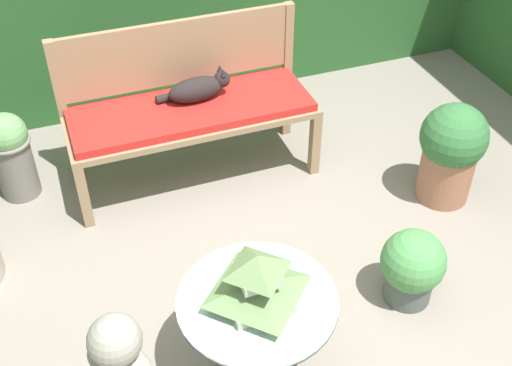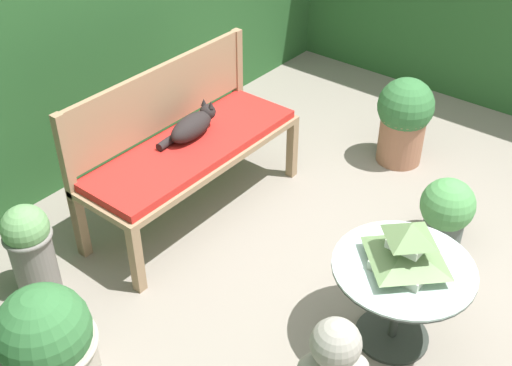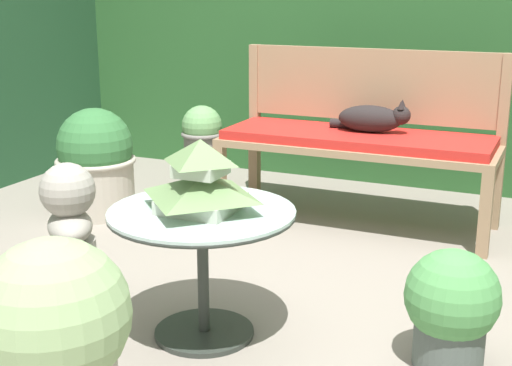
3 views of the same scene
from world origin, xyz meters
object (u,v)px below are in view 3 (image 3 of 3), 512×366
(potted_plant_table_far, at_px, (202,147))
(potted_plant_bench_right, at_px, (56,349))
(patio_table, at_px, (202,237))
(garden_bench, at_px, (357,145))
(cat, at_px, (373,118))
(pagoda_birdhouse, at_px, (201,181))
(potted_plant_bench_left, at_px, (96,163))
(potted_plant_table_near, at_px, (451,307))
(garden_bust, at_px, (70,232))

(potted_plant_table_far, bearing_deg, potted_plant_bench_right, -69.67)
(patio_table, bearing_deg, garden_bench, 84.62)
(cat, xyz_separation_m, pagoda_birdhouse, (-0.21, -1.62, 0.02))
(cat, bearing_deg, potted_plant_bench_left, -166.74)
(potted_plant_table_near, xyz_separation_m, potted_plant_table_far, (-1.86, 1.61, 0.09))
(garden_bench, height_order, potted_plant_table_near, garden_bench)
(patio_table, bearing_deg, garden_bust, -179.64)
(garden_bench, height_order, pagoda_birdhouse, pagoda_birdhouse)
(garden_bench, height_order, garden_bust, garden_bust)
(patio_table, height_order, garden_bust, garden_bust)
(garden_bench, distance_m, potted_plant_table_far, 1.13)
(patio_table, relative_size, potted_plant_bench_left, 1.11)
(potted_plant_table_near, xyz_separation_m, potted_plant_bench_right, (-0.88, -1.04, 0.15))
(patio_table, bearing_deg, pagoda_birdhouse, -90.00)
(cat, xyz_separation_m, potted_plant_table_near, (0.70, -1.46, -0.39))
(patio_table, xyz_separation_m, potted_plant_bench_left, (-1.32, 1.12, -0.09))
(potted_plant_table_far, height_order, potted_plant_bench_left, potted_plant_bench_left)
(patio_table, bearing_deg, potted_plant_bench_left, 139.74)
(potted_plant_table_near, bearing_deg, pagoda_birdhouse, -170.52)
(potted_plant_table_near, relative_size, potted_plant_table_far, 0.75)
(pagoda_birdhouse, distance_m, potted_plant_table_far, 2.03)
(patio_table, xyz_separation_m, potted_plant_table_far, (-0.95, 1.77, -0.09))
(garden_bust, distance_m, potted_plant_bench_right, 1.09)
(cat, relative_size, pagoda_birdhouse, 1.30)
(garden_bench, bearing_deg, potted_plant_table_near, -61.46)
(garden_bust, relative_size, potted_plant_table_near, 1.44)
(garden_bench, distance_m, potted_plant_bench_left, 1.54)
(cat, distance_m, potted_plant_bench_left, 1.64)
(garden_bench, xyz_separation_m, potted_plant_bench_right, (-0.12, -2.44, -0.09))
(garden_bench, relative_size, pagoda_birdhouse, 4.26)
(garden_bench, distance_m, pagoda_birdhouse, 1.57)
(patio_table, height_order, pagoda_birdhouse, pagoda_birdhouse)
(garden_bench, relative_size, potted_plant_table_far, 2.64)
(pagoda_birdhouse, relative_size, potted_plant_table_near, 0.83)
(cat, height_order, potted_plant_bench_left, cat)
(pagoda_birdhouse, height_order, potted_plant_table_far, pagoda_birdhouse)
(cat, distance_m, patio_table, 1.64)
(potted_plant_table_near, bearing_deg, potted_plant_bench_right, -130.45)
(garden_bench, distance_m, cat, 0.17)
(potted_plant_table_near, height_order, potted_plant_table_far, potted_plant_table_far)
(potted_plant_bench_left, bearing_deg, garden_bust, -58.04)
(potted_plant_bench_right, height_order, potted_plant_bench_left, potted_plant_bench_right)
(potted_plant_bench_left, bearing_deg, potted_plant_bench_right, -56.02)
(potted_plant_bench_right, xyz_separation_m, potted_plant_table_far, (-0.98, 2.65, -0.06))
(potted_plant_bench_right, xyz_separation_m, potted_plant_bench_left, (-1.35, 2.00, -0.07))
(garden_bench, bearing_deg, pagoda_birdhouse, -95.38)
(garden_bench, relative_size, potted_plant_table_near, 3.53)
(cat, bearing_deg, garden_bust, -122.04)
(pagoda_birdhouse, height_order, potted_plant_bench_left, pagoda_birdhouse)
(potted_plant_bench_right, bearing_deg, garden_bench, 87.24)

